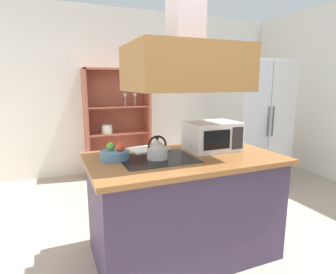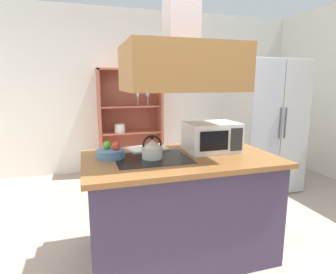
# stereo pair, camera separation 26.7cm
# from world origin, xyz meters

# --- Properties ---
(ground_plane) EXTENTS (7.80, 7.80, 0.00)m
(ground_plane) POSITION_xyz_m (0.00, 0.00, 0.00)
(ground_plane) COLOR tan
(wall_back) EXTENTS (6.00, 0.12, 2.70)m
(wall_back) POSITION_xyz_m (0.00, 3.00, 1.35)
(wall_back) COLOR silver
(wall_back) RESTS_ON ground
(kitchen_island) EXTENTS (1.60, 0.94, 0.90)m
(kitchen_island) POSITION_xyz_m (-0.06, 0.28, 0.45)
(kitchen_island) COLOR #3B2F48
(kitchen_island) RESTS_ON ground
(range_hood) EXTENTS (0.90, 0.70, 1.26)m
(range_hood) POSITION_xyz_m (-0.06, 0.28, 1.74)
(range_hood) COLOR #956232
(refrigerator) EXTENTS (0.90, 0.78, 1.82)m
(refrigerator) POSITION_xyz_m (1.62, 1.49, 0.91)
(refrigerator) COLOR #B1BDB8
(refrigerator) RESTS_ON ground
(dish_cabinet) EXTENTS (1.04, 0.40, 1.73)m
(dish_cabinet) POSITION_xyz_m (-0.08, 2.78, 0.76)
(dish_cabinet) COLOR #AC5841
(dish_cabinet) RESTS_ON ground
(kettle) EXTENTS (0.17, 0.17, 0.19)m
(kettle) POSITION_xyz_m (-0.31, 0.28, 0.98)
(kettle) COLOR #BCC0BD
(kettle) RESTS_ON kitchen_island
(cutting_board) EXTENTS (0.37, 0.29, 0.02)m
(cutting_board) POSITION_xyz_m (-0.27, 0.60, 0.91)
(cutting_board) COLOR white
(cutting_board) RESTS_ON kitchen_island
(microwave) EXTENTS (0.46, 0.35, 0.26)m
(microwave) POSITION_xyz_m (0.27, 0.38, 1.03)
(microwave) COLOR silver
(microwave) RESTS_ON kitchen_island
(fruit_bowl) EXTENTS (0.23, 0.23, 0.14)m
(fruit_bowl) POSITION_xyz_m (-0.63, 0.40, 0.94)
(fruit_bowl) COLOR #4C7299
(fruit_bowl) RESTS_ON kitchen_island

